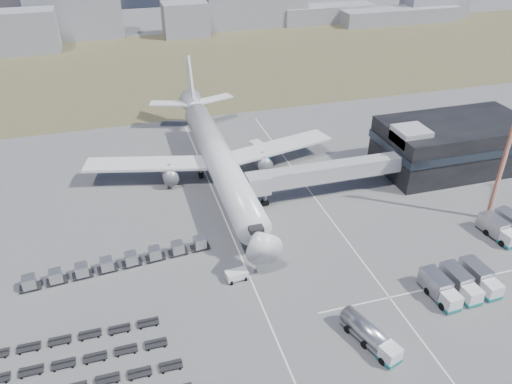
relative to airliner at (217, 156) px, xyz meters
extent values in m
plane|color=#565659|center=(0.00, -32.38, -5.29)|extent=(420.00, 420.00, 0.00)
cube|color=#49402C|center=(0.00, 77.62, -5.29)|extent=(420.00, 90.00, 0.01)
cube|color=silver|center=(-2.00, -27.38, -5.29)|extent=(0.25, 110.00, 0.01)
cube|color=silver|center=(16.00, -27.38, -5.29)|extent=(0.25, 110.00, 0.01)
cube|color=silver|center=(25.00, -40.38, -5.29)|extent=(40.00, 0.25, 0.01)
cube|color=black|center=(48.00, -8.38, -0.29)|extent=(30.00, 16.00, 10.00)
cube|color=#262D38|center=(48.00, -8.38, 0.91)|extent=(30.40, 16.40, 1.60)
cube|color=#939399|center=(36.00, -10.38, 4.21)|extent=(6.00, 6.00, 3.00)
cube|color=#939399|center=(18.10, -11.88, -0.19)|extent=(29.80, 3.00, 3.00)
cube|color=#939399|center=(4.70, -12.38, -0.19)|extent=(4.00, 3.60, 3.40)
cylinder|color=slate|center=(6.20, -11.88, -2.74)|extent=(0.70, 0.70, 5.10)
cylinder|color=black|center=(6.20, -11.88, -4.84)|extent=(1.40, 0.90, 1.40)
cylinder|color=silver|center=(0.00, -2.38, 0.01)|extent=(5.60, 48.00, 5.60)
cone|color=silver|center=(0.00, -28.88, 0.01)|extent=(5.60, 5.00, 5.60)
cone|color=silver|center=(0.00, 25.62, 0.81)|extent=(5.60, 8.00, 5.60)
cube|color=black|center=(0.00, -26.88, 0.81)|extent=(2.20, 2.00, 0.80)
cube|color=silver|center=(-13.00, 2.62, -1.19)|extent=(25.59, 11.38, 0.50)
cube|color=silver|center=(13.00, 2.62, -1.19)|extent=(25.59, 11.38, 0.50)
cylinder|color=slate|center=(-9.50, 0.62, -2.89)|extent=(3.00, 5.00, 3.00)
cylinder|color=slate|center=(9.50, 0.62, -2.89)|extent=(3.00, 5.00, 3.00)
cube|color=silver|center=(-5.50, 27.62, 1.21)|extent=(9.49, 5.63, 0.35)
cube|color=silver|center=(5.50, 27.62, 1.21)|extent=(9.49, 5.63, 0.35)
cube|color=silver|center=(0.00, 28.62, 6.51)|extent=(0.50, 9.06, 11.45)
cylinder|color=slate|center=(0.00, -23.38, -4.04)|extent=(0.50, 0.50, 2.50)
cylinder|color=slate|center=(-3.20, 1.62, -4.04)|extent=(0.60, 0.60, 2.50)
cylinder|color=slate|center=(3.20, 1.62, -4.04)|extent=(0.60, 0.60, 2.50)
cylinder|color=black|center=(0.00, -23.38, -4.79)|extent=(0.50, 1.20, 1.20)
cube|color=gray|center=(-47.01, 109.96, 1.93)|extent=(26.18, 12.00, 14.44)
cube|color=gray|center=(-27.92, 125.61, 5.39)|extent=(34.98, 12.00, 21.37)
cube|color=gray|center=(13.40, 117.30, 1.12)|extent=(17.46, 12.00, 12.82)
cube|color=gray|center=(44.61, 124.90, 3.19)|extent=(42.31, 12.00, 16.97)
cube|color=gray|center=(77.06, 123.96, -1.73)|extent=(41.46, 12.00, 7.13)
cube|color=gray|center=(107.25, 114.07, -2.21)|extent=(53.95, 12.00, 6.17)
cube|color=silver|center=(10.23, -50.44, -3.96)|extent=(2.77, 2.77, 2.11)
cube|color=#136B6D|center=(10.23, -50.44, -4.79)|extent=(2.88, 2.88, 0.46)
cylinder|color=#A8A8AC|center=(8.88, -46.14, -3.55)|extent=(4.26, 7.27, 2.30)
cube|color=slate|center=(8.88, -46.14, -4.60)|extent=(4.17, 7.24, 0.32)
cylinder|color=black|center=(9.29, -47.46, -4.83)|extent=(2.58, 1.68, 1.01)
cube|color=silver|center=(-4.00, -30.38, -4.57)|extent=(3.40, 2.17, 1.45)
cube|color=silver|center=(11.10, 7.34, -3.78)|extent=(3.83, 6.10, 2.65)
cube|color=#136B6D|center=(11.10, 7.34, -4.87)|extent=(3.95, 6.22, 0.43)
cube|color=silver|center=(22.84, -44.67, -3.95)|extent=(2.49, 2.39, 2.26)
cube|color=#136B6D|center=(22.84, -44.67, -4.83)|extent=(2.60, 2.50, 0.46)
cube|color=#A8A8AC|center=(22.64, -41.07, -3.54)|extent=(2.73, 4.86, 2.68)
cube|color=silver|center=(26.33, -44.47, -3.95)|extent=(2.49, 2.39, 2.26)
cube|color=#136B6D|center=(26.33, -44.47, -4.83)|extent=(2.60, 2.50, 0.46)
cube|color=#A8A8AC|center=(26.13, -40.88, -3.54)|extent=(2.73, 4.86, 2.68)
cube|color=silver|center=(29.83, -44.28, -3.95)|extent=(2.49, 2.39, 2.26)
cube|color=#136B6D|center=(29.83, -44.28, -4.83)|extent=(2.60, 2.50, 0.46)
cube|color=#A8A8AC|center=(29.63, -40.68, -3.54)|extent=(2.73, 4.86, 2.68)
cube|color=silver|center=(40.74, -34.87, -3.94)|extent=(2.62, 2.53, 2.29)
cube|color=#136B6D|center=(40.74, -34.87, -4.82)|extent=(2.73, 2.64, 0.47)
cube|color=#A8A8AC|center=(40.35, -31.25, -3.52)|extent=(2.99, 5.02, 2.70)
cube|color=#A8A8AC|center=(43.86, -30.88, -3.52)|extent=(2.99, 5.02, 2.70)
cube|color=black|center=(-33.40, -23.92, -4.95)|extent=(3.14, 2.11, 0.21)
cube|color=#A8A8AC|center=(-33.40, -23.92, -3.97)|extent=(2.00, 2.00, 1.72)
cube|color=black|center=(-29.75, -23.58, -4.95)|extent=(3.14, 2.11, 0.21)
cube|color=#A8A8AC|center=(-29.75, -23.58, -3.97)|extent=(2.00, 2.00, 1.72)
cube|color=black|center=(-26.10, -23.23, -4.95)|extent=(3.14, 2.11, 0.21)
cube|color=#A8A8AC|center=(-26.10, -23.23, -3.97)|extent=(2.00, 2.00, 1.72)
cube|color=black|center=(-22.45, -22.88, -4.95)|extent=(3.14, 2.11, 0.21)
cube|color=#A8A8AC|center=(-22.45, -22.88, -3.97)|extent=(2.00, 2.00, 1.72)
cube|color=black|center=(-18.79, -22.53, -4.95)|extent=(3.14, 2.11, 0.21)
cube|color=#A8A8AC|center=(-18.79, -22.53, -3.97)|extent=(2.00, 2.00, 1.72)
cube|color=black|center=(-15.14, -22.19, -4.95)|extent=(3.14, 2.11, 0.21)
cube|color=#A8A8AC|center=(-15.14, -22.19, -3.97)|extent=(2.00, 2.00, 1.72)
cube|color=black|center=(-11.49, -21.84, -4.95)|extent=(3.14, 2.11, 0.21)
cube|color=#A8A8AC|center=(-11.49, -21.84, -3.97)|extent=(2.00, 2.00, 1.72)
cube|color=black|center=(-7.84, -21.49, -4.95)|extent=(3.14, 2.11, 0.21)
cube|color=#A8A8AC|center=(-7.84, -21.49, -3.97)|extent=(2.00, 2.00, 1.72)
cube|color=black|center=(-26.99, -39.72, -4.96)|extent=(22.45, 1.54, 0.67)
cube|color=black|center=(-27.02, -35.79, -4.96)|extent=(22.45, 1.54, 0.67)
cylinder|color=#C1441E|center=(42.83, -27.21, 7.63)|extent=(0.72, 0.72, 25.85)
cube|color=#565659|center=(42.83, -27.21, -5.14)|extent=(2.07, 2.07, 0.31)
camera|label=1|loc=(-17.36, -85.98, 44.54)|focal=35.00mm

